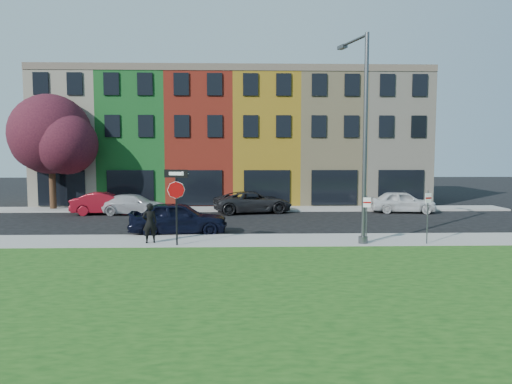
{
  "coord_description": "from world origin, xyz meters",
  "views": [
    {
      "loc": [
        -1.78,
        -17.37,
        4.01
      ],
      "look_at": [
        -1.16,
        4.0,
        2.21
      ],
      "focal_mm": 32.0,
      "sensor_mm": 36.0,
      "label": 1
    }
  ],
  "objects_px": {
    "man": "(150,223)",
    "sedan_near": "(179,218)",
    "stop_sign": "(176,192)",
    "street_lamp": "(363,139)"
  },
  "relations": [
    {
      "from": "street_lamp",
      "to": "stop_sign",
      "type": "bearing_deg",
      "value": 165.76
    },
    {
      "from": "man",
      "to": "sedan_near",
      "type": "bearing_deg",
      "value": -122.44
    },
    {
      "from": "stop_sign",
      "to": "sedan_near",
      "type": "height_order",
      "value": "stop_sign"
    },
    {
      "from": "street_lamp",
      "to": "man",
      "type": "bearing_deg",
      "value": 162.0
    },
    {
      "from": "stop_sign",
      "to": "sedan_near",
      "type": "distance_m",
      "value": 3.68
    },
    {
      "from": "man",
      "to": "sedan_near",
      "type": "distance_m",
      "value": 2.88
    },
    {
      "from": "stop_sign",
      "to": "street_lamp",
      "type": "relative_size",
      "value": 0.36
    },
    {
      "from": "man",
      "to": "sedan_near",
      "type": "xyz_separation_m",
      "value": [
        0.86,
        2.75,
        -0.18
      ]
    },
    {
      "from": "man",
      "to": "street_lamp",
      "type": "distance_m",
      "value": 9.92
    },
    {
      "from": "street_lamp",
      "to": "sedan_near",
      "type": "bearing_deg",
      "value": 143.85
    }
  ]
}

